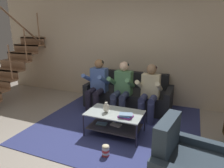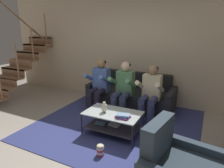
{
  "view_description": "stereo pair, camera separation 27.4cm",
  "coord_description": "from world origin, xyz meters",
  "px_view_note": "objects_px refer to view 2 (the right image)",
  "views": [
    {
      "loc": [
        1.42,
        -2.6,
        1.91
      ],
      "look_at": [
        -0.04,
        0.96,
        0.83
      ],
      "focal_mm": 32.0,
      "sensor_mm": 36.0,
      "label": 1
    },
    {
      "loc": [
        1.67,
        -2.49,
        1.91
      ],
      "look_at": [
        -0.04,
        0.96,
        0.83
      ],
      "focal_mm": 32.0,
      "sensor_mm": 36.0,
      "label": 2
    }
  ],
  "objects_px": {
    "person_seated_right": "(151,91)",
    "book_stack": "(123,116)",
    "vase": "(104,107)",
    "person_seated_middle": "(123,87)",
    "popcorn_tub": "(100,150)",
    "person_seated_left": "(99,83)",
    "coffee_table": "(113,120)",
    "couch": "(131,96)"
  },
  "relations": [
    {
      "from": "book_stack",
      "to": "coffee_table",
      "type": "bearing_deg",
      "value": 154.78
    },
    {
      "from": "vase",
      "to": "book_stack",
      "type": "distance_m",
      "value": 0.41
    },
    {
      "from": "person_seated_middle",
      "to": "popcorn_tub",
      "type": "xyz_separation_m",
      "value": [
        0.3,
        -1.58,
        -0.56
      ]
    },
    {
      "from": "person_seated_right",
      "to": "person_seated_middle",
      "type": "bearing_deg",
      "value": 179.84
    },
    {
      "from": "coffee_table",
      "to": "book_stack",
      "type": "xyz_separation_m",
      "value": [
        0.25,
        -0.12,
        0.18
      ]
    },
    {
      "from": "coffee_table",
      "to": "book_stack",
      "type": "bearing_deg",
      "value": -25.22
    },
    {
      "from": "couch",
      "to": "person_seated_middle",
      "type": "height_order",
      "value": "person_seated_middle"
    },
    {
      "from": "person_seated_middle",
      "to": "vase",
      "type": "xyz_separation_m",
      "value": [
        0.03,
        -0.95,
        -0.14
      ]
    },
    {
      "from": "coffee_table",
      "to": "book_stack",
      "type": "distance_m",
      "value": 0.33
    },
    {
      "from": "vase",
      "to": "book_stack",
      "type": "height_order",
      "value": "vase"
    },
    {
      "from": "couch",
      "to": "person_seated_middle",
      "type": "xyz_separation_m",
      "value": [
        0.0,
        -0.51,
        0.37
      ]
    },
    {
      "from": "popcorn_tub",
      "to": "person_seated_right",
      "type": "bearing_deg",
      "value": 78.75
    },
    {
      "from": "person_seated_middle",
      "to": "popcorn_tub",
      "type": "height_order",
      "value": "person_seated_middle"
    },
    {
      "from": "person_seated_middle",
      "to": "book_stack",
      "type": "height_order",
      "value": "person_seated_middle"
    },
    {
      "from": "person_seated_middle",
      "to": "vase",
      "type": "relative_size",
      "value": 6.14
    },
    {
      "from": "person_seated_middle",
      "to": "book_stack",
      "type": "bearing_deg",
      "value": -67.16
    },
    {
      "from": "person_seated_left",
      "to": "person_seated_right",
      "type": "distance_m",
      "value": 1.23
    },
    {
      "from": "vase",
      "to": "book_stack",
      "type": "relative_size",
      "value": 0.75
    },
    {
      "from": "popcorn_tub",
      "to": "person_seated_left",
      "type": "bearing_deg",
      "value": 120.03
    },
    {
      "from": "person_seated_left",
      "to": "book_stack",
      "type": "distance_m",
      "value": 1.48
    },
    {
      "from": "person_seated_right",
      "to": "coffee_table",
      "type": "relative_size",
      "value": 1.16
    },
    {
      "from": "person_seated_right",
      "to": "popcorn_tub",
      "type": "bearing_deg",
      "value": -101.25
    },
    {
      "from": "person_seated_right",
      "to": "popcorn_tub",
      "type": "xyz_separation_m",
      "value": [
        -0.31,
        -1.58,
        -0.55
      ]
    },
    {
      "from": "book_stack",
      "to": "popcorn_tub",
      "type": "xyz_separation_m",
      "value": [
        -0.13,
        -0.56,
        -0.37
      ]
    },
    {
      "from": "vase",
      "to": "popcorn_tub",
      "type": "xyz_separation_m",
      "value": [
        0.27,
        -0.63,
        -0.43
      ]
    },
    {
      "from": "person_seated_left",
      "to": "vase",
      "type": "xyz_separation_m",
      "value": [
        0.65,
        -0.96,
        -0.14
      ]
    },
    {
      "from": "couch",
      "to": "person_seated_left",
      "type": "bearing_deg",
      "value": -140.2
    },
    {
      "from": "person_seated_right",
      "to": "popcorn_tub",
      "type": "distance_m",
      "value": 1.71
    },
    {
      "from": "vase",
      "to": "popcorn_tub",
      "type": "distance_m",
      "value": 0.81
    },
    {
      "from": "person_seated_right",
      "to": "person_seated_left",
      "type": "bearing_deg",
      "value": 179.85
    },
    {
      "from": "person_seated_right",
      "to": "vase",
      "type": "height_order",
      "value": "person_seated_right"
    },
    {
      "from": "person_seated_middle",
      "to": "person_seated_right",
      "type": "xyz_separation_m",
      "value": [
        0.62,
        -0.0,
        -0.01
      ]
    },
    {
      "from": "person_seated_right",
      "to": "book_stack",
      "type": "height_order",
      "value": "person_seated_right"
    },
    {
      "from": "person_seated_middle",
      "to": "coffee_table",
      "type": "xyz_separation_m",
      "value": [
        0.18,
        -0.9,
        -0.37
      ]
    },
    {
      "from": "book_stack",
      "to": "popcorn_tub",
      "type": "relative_size",
      "value": 1.36
    },
    {
      "from": "person_seated_left",
      "to": "coffee_table",
      "type": "distance_m",
      "value": 1.26
    },
    {
      "from": "person_seated_right",
      "to": "book_stack",
      "type": "distance_m",
      "value": 1.05
    },
    {
      "from": "person_seated_middle",
      "to": "person_seated_right",
      "type": "bearing_deg",
      "value": -0.16
    },
    {
      "from": "couch",
      "to": "coffee_table",
      "type": "height_order",
      "value": "couch"
    },
    {
      "from": "coffee_table",
      "to": "vase",
      "type": "xyz_separation_m",
      "value": [
        -0.14,
        -0.05,
        0.24
      ]
    },
    {
      "from": "coffee_table",
      "to": "person_seated_left",
      "type": "bearing_deg",
      "value": 131.27
    },
    {
      "from": "person_seated_middle",
      "to": "popcorn_tub",
      "type": "distance_m",
      "value": 1.71
    }
  ]
}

